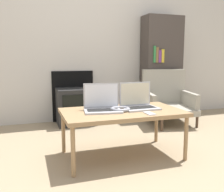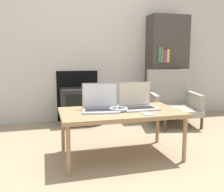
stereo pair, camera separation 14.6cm
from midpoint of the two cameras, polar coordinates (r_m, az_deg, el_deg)
ground_plane at (r=2.16m, az=6.82°, el=-16.85°), size 14.00×14.00×0.00m
wall_back at (r=3.82m, az=-4.20°, el=14.02°), size 7.00×0.08×2.60m
table at (r=2.33m, az=3.77°, el=-4.20°), size 1.11×0.63×0.44m
laptop_left at (r=2.31m, az=-0.86°, el=-2.01°), size 0.37×0.29×0.25m
laptop_right at (r=2.43m, az=7.54°, el=-1.56°), size 0.34×0.25×0.25m
headphones at (r=2.30m, az=3.30°, el=-3.05°), size 0.18×0.18×0.03m
phone at (r=2.20m, az=9.87°, el=-4.05°), size 0.07×0.13×0.01m
tv at (r=3.57m, az=-6.21°, el=-2.30°), size 0.52×0.42×0.51m
armchair at (r=3.69m, az=14.44°, el=-0.61°), size 0.77×0.80×0.76m
bookshelf at (r=4.03m, az=13.43°, el=6.37°), size 0.60×0.32×1.57m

